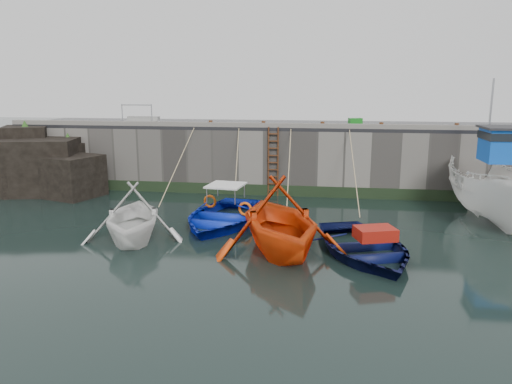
# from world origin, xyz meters

# --- Properties ---
(ground) EXTENTS (120.00, 120.00, 0.00)m
(ground) POSITION_xyz_m (0.00, 0.00, 0.00)
(ground) COLOR black
(ground) RESTS_ON ground
(quay_back) EXTENTS (30.00, 5.00, 3.00)m
(quay_back) POSITION_xyz_m (0.00, 12.50, 1.50)
(quay_back) COLOR slate
(quay_back) RESTS_ON ground
(road_back) EXTENTS (30.00, 5.00, 0.16)m
(road_back) POSITION_xyz_m (0.00, 12.50, 3.08)
(road_back) COLOR black
(road_back) RESTS_ON quay_back
(kerb_back) EXTENTS (30.00, 0.30, 0.20)m
(kerb_back) POSITION_xyz_m (0.00, 10.15, 3.26)
(kerb_back) COLOR slate
(kerb_back) RESTS_ON road_back
(algae_back) EXTENTS (30.00, 0.08, 0.50)m
(algae_back) POSITION_xyz_m (0.00, 9.96, 0.25)
(algae_back) COLOR black
(algae_back) RESTS_ON ground
(rock_outcrop) EXTENTS (5.85, 4.24, 3.41)m
(rock_outcrop) POSITION_xyz_m (-12.92, 9.11, 1.26)
(rock_outcrop) COLOR black
(rock_outcrop) RESTS_ON ground
(ladder) EXTENTS (0.51, 0.08, 3.20)m
(ladder) POSITION_xyz_m (-2.00, 9.91, 1.59)
(ladder) COLOR #3F1E0F
(ladder) RESTS_ON ground
(boat_near_white) EXTENTS (4.66, 5.06, 2.22)m
(boat_near_white) POSITION_xyz_m (-5.83, 2.60, 0.00)
(boat_near_white) COLOR white
(boat_near_white) RESTS_ON ground
(boat_near_white_rope) EXTENTS (0.04, 5.55, 3.10)m
(boat_near_white_rope) POSITION_xyz_m (-5.83, 7.55, 0.00)
(boat_near_white_rope) COLOR tan
(boat_near_white_rope) RESTS_ON ground
(boat_near_blue) EXTENTS (4.27, 5.56, 1.07)m
(boat_near_blue) POSITION_xyz_m (-3.33, 4.99, 0.00)
(boat_near_blue) COLOR #0C24BA
(boat_near_blue) RESTS_ON ground
(boat_near_blue_rope) EXTENTS (0.04, 3.61, 3.10)m
(boat_near_blue_rope) POSITION_xyz_m (-3.33, 8.75, 0.00)
(boat_near_blue_rope) COLOR tan
(boat_near_blue_rope) RESTS_ON ground
(boat_near_blacktrim) EXTENTS (5.87, 6.27, 2.66)m
(boat_near_blacktrim) POSITION_xyz_m (-0.88, 2.11, 0.00)
(boat_near_blacktrim) COLOR #ED420C
(boat_near_blacktrim) RESTS_ON ground
(boat_near_blacktrim_rope) EXTENTS (0.04, 5.98, 3.10)m
(boat_near_blacktrim_rope) POSITION_xyz_m (-0.88, 7.31, 0.00)
(boat_near_blacktrim_rope) COLOR tan
(boat_near_blacktrim_rope) RESTS_ON ground
(boat_near_navy) EXTENTS (4.95, 5.84, 1.03)m
(boat_near_navy) POSITION_xyz_m (1.72, 2.21, 0.00)
(boat_near_navy) COLOR #090F3A
(boat_near_navy) RESTS_ON ground
(boat_near_navy_rope) EXTENTS (0.04, 5.89, 3.10)m
(boat_near_navy_rope) POSITION_xyz_m (1.72, 7.36, 0.00)
(boat_near_navy_rope) COLOR tan
(boat_near_navy_rope) RESTS_ON ground
(boat_far_white) EXTENTS (2.76, 6.97, 5.67)m
(boat_far_white) POSITION_xyz_m (6.82, 7.13, 1.12)
(boat_far_white) COLOR white
(boat_far_white) RESTS_ON ground
(fish_crate) EXTENTS (0.71, 0.55, 0.33)m
(fish_crate) POSITION_xyz_m (1.74, 12.21, 3.32)
(fish_crate) COLOR #16791B
(fish_crate) RESTS_ON road_back
(railing) EXTENTS (1.60, 1.05, 1.00)m
(railing) POSITION_xyz_m (-8.75, 11.25, 3.36)
(railing) COLOR #A5A8AD
(railing) RESTS_ON road_back
(bollard_a) EXTENTS (0.18, 0.18, 0.28)m
(bollard_a) POSITION_xyz_m (-5.00, 10.25, 3.30)
(bollard_a) COLOR #3F1E0F
(bollard_a) RESTS_ON road_back
(bollard_b) EXTENTS (0.18, 0.18, 0.28)m
(bollard_b) POSITION_xyz_m (-2.50, 10.25, 3.30)
(bollard_b) COLOR #3F1E0F
(bollard_b) RESTS_ON road_back
(bollard_c) EXTENTS (0.18, 0.18, 0.28)m
(bollard_c) POSITION_xyz_m (0.20, 10.25, 3.30)
(bollard_c) COLOR #3F1E0F
(bollard_c) RESTS_ON road_back
(bollard_d) EXTENTS (0.18, 0.18, 0.28)m
(bollard_d) POSITION_xyz_m (2.80, 10.25, 3.30)
(bollard_d) COLOR #3F1E0F
(bollard_d) RESTS_ON road_back
(bollard_e) EXTENTS (0.18, 0.18, 0.28)m
(bollard_e) POSITION_xyz_m (6.00, 10.25, 3.30)
(bollard_e) COLOR #3F1E0F
(bollard_e) RESTS_ON road_back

